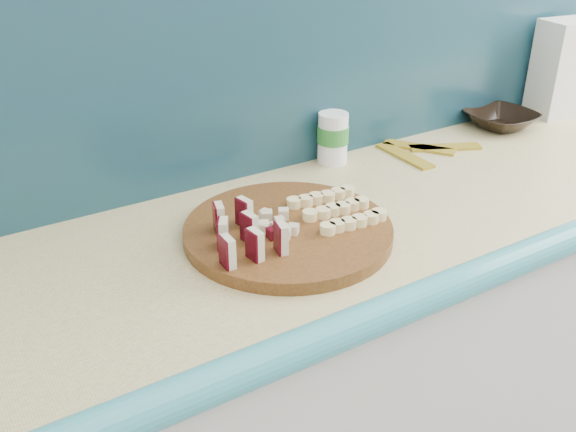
{
  "coord_description": "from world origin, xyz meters",
  "views": [
    {
      "loc": [
        -0.89,
        0.59,
        1.51
      ],
      "look_at": [
        -0.33,
        1.49,
        0.95
      ],
      "focal_mm": 40.0,
      "sensor_mm": 36.0,
      "label": 1
    }
  ],
  "objects": [
    {
      "name": "banana_slices",
      "position": [
        -0.22,
        1.48,
        0.94
      ],
      "size": [
        0.16,
        0.16,
        0.02
      ],
      "color": "#FDE59A",
      "rests_on": "cutting_board"
    },
    {
      "name": "brown_bowl",
      "position": [
        0.49,
        1.7,
        0.93
      ],
      "size": [
        0.18,
        0.18,
        0.04
      ],
      "primitive_type": "imported",
      "rotation": [
        0.0,
        0.0,
        -0.0
      ],
      "color": "black",
      "rests_on": "kitchen_counter"
    },
    {
      "name": "apple_wedges",
      "position": [
        -0.44,
        1.47,
        0.96
      ],
      "size": [
        0.12,
        0.16,
        0.05
      ],
      "color": "beige",
      "rests_on": "cutting_board"
    },
    {
      "name": "canister",
      "position": [
        -0.04,
        1.74,
        0.97
      ],
      "size": [
        0.08,
        0.08,
        0.12
      ],
      "rotation": [
        0.0,
        0.0,
        0.25
      ],
      "color": "white",
      "rests_on": "kitchen_counter"
    },
    {
      "name": "cutting_board",
      "position": [
        -0.33,
        1.49,
        0.92
      ],
      "size": [
        0.42,
        0.42,
        0.02
      ],
      "primitive_type": "cylinder",
      "rotation": [
        0.0,
        0.0,
        -0.07
      ],
      "color": "#46230F",
      "rests_on": "kitchen_counter"
    },
    {
      "name": "apple_chunks",
      "position": [
        -0.35,
        1.49,
        0.94
      ],
      "size": [
        0.06,
        0.06,
        0.02
      ],
      "color": "beige",
      "rests_on": "cutting_board"
    },
    {
      "name": "flour_bag",
      "position": [
        0.72,
        1.69,
        1.04
      ],
      "size": [
        0.17,
        0.14,
        0.27
      ],
      "primitive_type": "cube",
      "rotation": [
        0.0,
        0.0,
        -0.17
      ],
      "color": "white",
      "rests_on": "kitchen_counter"
    },
    {
      "name": "banana_peel",
      "position": [
        0.19,
        1.68,
        0.91
      ],
      "size": [
        0.24,
        0.2,
        0.01
      ],
      "rotation": [
        0.0,
        0.0,
        0.42
      ],
      "color": "gold",
      "rests_on": "kitchen_counter"
    },
    {
      "name": "backsplash",
      "position": [
        0.1,
        1.79,
        1.16
      ],
      "size": [
        2.2,
        0.02,
        0.5
      ],
      "primitive_type": "cube",
      "color": "teal",
      "rests_on": "kitchen_counter"
    },
    {
      "name": "kitchen_counter",
      "position": [
        0.1,
        1.5,
        0.46
      ],
      "size": [
        2.2,
        0.63,
        0.91
      ],
      "color": "silver",
      "rests_on": "ground"
    }
  ]
}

